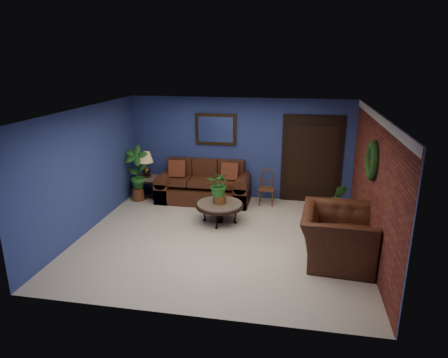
% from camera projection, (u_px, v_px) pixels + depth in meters
% --- Properties ---
extents(floor, '(5.50, 5.50, 0.00)m').
position_uv_depth(floor, '(221.00, 238.00, 7.88)').
color(floor, beige).
rests_on(floor, ground).
extents(wall_back, '(5.50, 0.04, 2.50)m').
position_uv_depth(wall_back, '(240.00, 149.00, 9.86)').
color(wall_back, navy).
rests_on(wall_back, ground).
extents(wall_left, '(0.04, 5.00, 2.50)m').
position_uv_depth(wall_left, '(86.00, 170.00, 7.99)').
color(wall_left, navy).
rests_on(wall_left, ground).
extents(wall_right_brick, '(0.04, 5.00, 2.50)m').
position_uv_depth(wall_right_brick, '(374.00, 186.00, 7.04)').
color(wall_right_brick, maroon).
rests_on(wall_right_brick, ground).
extents(ceiling, '(5.50, 5.00, 0.02)m').
position_uv_depth(ceiling, '(221.00, 111.00, 7.14)').
color(ceiling, silver).
rests_on(ceiling, wall_back).
extents(crown_molding, '(0.03, 5.00, 0.14)m').
position_uv_depth(crown_molding, '(380.00, 119.00, 6.69)').
color(crown_molding, white).
rests_on(crown_molding, wall_right_brick).
extents(wall_mirror, '(1.02, 0.06, 0.77)m').
position_uv_depth(wall_mirror, '(216.00, 129.00, 9.79)').
color(wall_mirror, '#463014').
rests_on(wall_mirror, wall_back).
extents(closet_door, '(1.44, 0.06, 2.18)m').
position_uv_depth(closet_door, '(312.00, 160.00, 9.59)').
color(closet_door, black).
rests_on(closet_door, wall_back).
extents(wreath, '(0.16, 0.72, 0.72)m').
position_uv_depth(wreath, '(372.00, 160.00, 6.96)').
color(wreath, black).
rests_on(wreath, wall_right_brick).
extents(sofa, '(2.25, 0.97, 1.01)m').
position_uv_depth(sofa, '(204.00, 187.00, 9.88)').
color(sofa, '#4A2715').
rests_on(sofa, ground).
extents(coffee_table, '(1.02, 1.02, 0.44)m').
position_uv_depth(coffee_table, '(220.00, 206.00, 8.53)').
color(coffee_table, '#57524C').
rests_on(coffee_table, ground).
extents(end_table, '(0.58, 0.58, 0.53)m').
position_uv_depth(end_table, '(147.00, 182.00, 10.08)').
color(end_table, '#57524C').
rests_on(end_table, ground).
extents(table_lamp, '(0.37, 0.37, 0.61)m').
position_uv_depth(table_lamp, '(146.00, 161.00, 9.93)').
color(table_lamp, '#463014').
rests_on(table_lamp, end_table).
extents(side_chair, '(0.37, 0.37, 0.85)m').
position_uv_depth(side_chair, '(267.00, 185.00, 9.60)').
color(side_chair, '#5B2F1A').
rests_on(side_chair, ground).
extents(armchair, '(1.34, 1.50, 0.91)m').
position_uv_depth(armchair, '(337.00, 236.00, 6.92)').
color(armchair, '#4A2715').
rests_on(armchair, ground).
extents(coffee_plant, '(0.59, 0.53, 0.71)m').
position_uv_depth(coffee_plant, '(220.00, 186.00, 8.40)').
color(coffee_plant, brown).
rests_on(coffee_plant, coffee_table).
extents(floor_plant, '(0.38, 0.34, 0.76)m').
position_uv_depth(floor_plant, '(338.00, 200.00, 8.84)').
color(floor_plant, brown).
rests_on(floor_plant, ground).
extents(tall_plant, '(0.62, 0.44, 1.37)m').
position_uv_depth(tall_plant, '(137.00, 171.00, 9.78)').
color(tall_plant, brown).
rests_on(tall_plant, ground).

